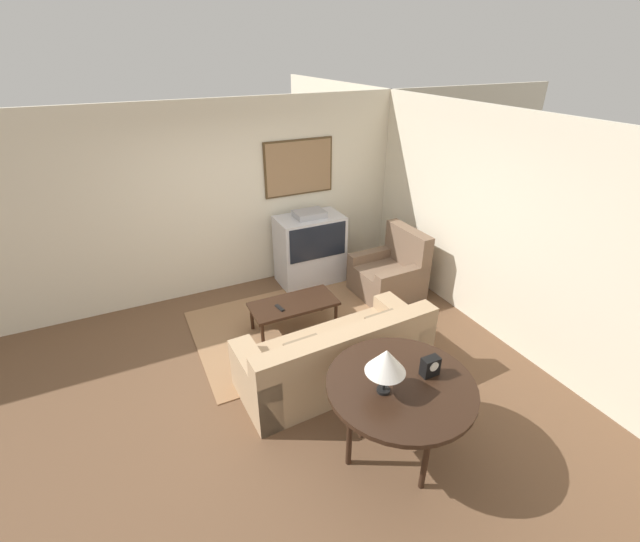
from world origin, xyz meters
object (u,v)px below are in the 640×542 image
at_px(couch, 336,357).
at_px(mantel_clock, 430,366).
at_px(tv, 310,249).
at_px(table_lamp, 386,361).
at_px(coffee_table, 294,305).
at_px(console_table, 401,389).
at_px(armchair, 390,275).

distance_m(couch, mantel_clock, 1.27).
distance_m(tv, couch, 2.29).
relative_size(tv, mantel_clock, 6.63).
bearing_deg(table_lamp, mantel_clock, -0.11).
height_order(coffee_table, mantel_clock, mantel_clock).
bearing_deg(couch, tv, -110.32).
xyz_separation_m(tv, mantel_clock, (-0.37, -3.25, 0.35)).
bearing_deg(console_table, table_lamp, -177.25).
xyz_separation_m(couch, armchair, (1.56, 1.30, 0.01)).
xyz_separation_m(armchair, console_table, (-1.53, -2.36, 0.43)).
distance_m(tv, coffee_table, 1.32).
bearing_deg(armchair, tv, -136.51).
height_order(couch, coffee_table, couch).
height_order(tv, console_table, tv).
distance_m(armchair, table_lamp, 3.04).
bearing_deg(couch, table_lamp, 79.29).
relative_size(couch, mantel_clock, 12.19).
relative_size(armchair, mantel_clock, 5.67).
distance_m(coffee_table, mantel_clock, 2.26).
bearing_deg(coffee_table, couch, -87.81).
relative_size(coffee_table, console_table, 0.87).
bearing_deg(armchair, table_lamp, -37.54).
distance_m(console_table, mantel_clock, 0.32).
distance_m(coffee_table, table_lamp, 2.30).
bearing_deg(armchair, coffee_table, -84.45).
height_order(armchair, console_table, armchair).
bearing_deg(tv, console_table, -101.31).
xyz_separation_m(tv, armchair, (0.88, -0.88, -0.23)).
xyz_separation_m(couch, coffee_table, (-0.04, 1.09, 0.05)).
bearing_deg(mantel_clock, console_table, 177.98).
bearing_deg(tv, armchair, -44.81).
bearing_deg(armchair, console_table, -34.60).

